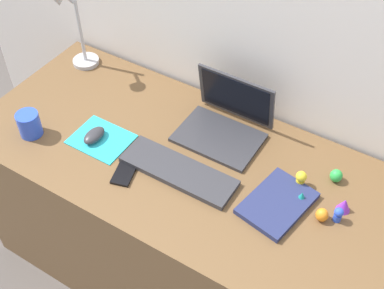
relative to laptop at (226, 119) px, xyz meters
name	(u,v)px	position (x,y,z in m)	size (l,w,h in m)	color
ground_plane	(189,270)	(-0.04, -0.20, -0.79)	(6.00, 6.00, 0.00)	#59514C
back_wall	(243,76)	(-0.04, 0.19, 0.06)	(2.82, 0.05, 1.70)	silver
desk	(189,223)	(-0.04, -0.20, -0.42)	(1.62, 0.71, 0.74)	brown
laptop	(226,119)	(0.00, 0.00, 0.00)	(0.30, 0.25, 0.21)	#333338
keyboard	(179,171)	(-0.03, -0.27, -0.04)	(0.41, 0.13, 0.02)	#333338
mousepad	(101,139)	(-0.36, -0.28, -0.05)	(0.21, 0.17, 0.00)	#28B7CC
mouse	(94,135)	(-0.38, -0.29, -0.03)	(0.06, 0.10, 0.03)	#333338
cell_phone	(125,171)	(-0.19, -0.36, -0.05)	(0.06, 0.13, 0.01)	black
desk_lamp	(74,32)	(-0.71, 0.01, 0.12)	(0.11, 0.17, 0.38)	#B7B7BC
notebook_pad	(277,203)	(0.31, -0.22, -0.04)	(0.17, 0.24, 0.02)	navy
coffee_mug	(29,124)	(-0.60, -0.39, -0.01)	(0.08, 0.08, 0.09)	blue
toy_figurine_purple	(344,205)	(0.50, -0.12, -0.03)	(0.05, 0.05, 0.05)	purple
toy_figurine_green	(336,176)	(0.43, -0.02, -0.03)	(0.04, 0.04, 0.05)	green
toy_figurine_blue	(338,214)	(0.49, -0.17, -0.02)	(0.03, 0.03, 0.06)	blue
toy_figurine_orange	(322,215)	(0.45, -0.19, -0.03)	(0.04, 0.04, 0.05)	orange
toy_figurine_teal	(302,197)	(0.37, -0.16, -0.03)	(0.04, 0.04, 0.04)	teal
toy_figurine_yellow	(301,178)	(0.34, -0.10, -0.02)	(0.04, 0.04, 0.06)	yellow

